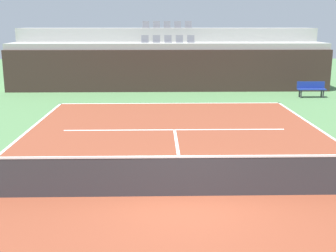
{
  "coord_description": "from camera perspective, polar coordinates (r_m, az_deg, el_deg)",
  "views": [
    {
      "loc": [
        -0.61,
        -9.4,
        3.89
      ],
      "look_at": [
        -0.35,
        2.0,
        1.2
      ],
      "focal_mm": 46.51,
      "sensor_mm": 36.0,
      "label": 1
    }
  ],
  "objects": [
    {
      "name": "baseline_far",
      "position": [
        21.7,
        0.31,
        3.0
      ],
      "size": [
        11.0,
        0.1,
        0.0
      ],
      "primitive_type": "cube",
      "color": "white",
      "rests_on": "court_surface"
    },
    {
      "name": "service_line_far",
      "position": [
        16.28,
        0.86,
        -0.5
      ],
      "size": [
        8.26,
        0.1,
        0.0
      ],
      "primitive_type": "cube",
      "color": "white",
      "rests_on": "court_surface"
    },
    {
      "name": "seating_row_lower",
      "position": [
        26.69,
        -0.01,
        11.15
      ],
      "size": [
        3.21,
        0.44,
        0.44
      ],
      "color": "slate",
      "rests_on": "stands_tier_lower"
    },
    {
      "name": "ground_plane",
      "position": [
        10.19,
        2.24,
        -9.18
      ],
      "size": [
        80.0,
        80.0,
        0.0
      ],
      "primitive_type": "plane",
      "color": "#477042"
    },
    {
      "name": "stands_tier_upper",
      "position": [
        29.05,
        -0.11,
        9.17
      ],
      "size": [
        18.93,
        2.4,
        3.6
      ],
      "primitive_type": "cube",
      "color": "#9E9E99",
      "rests_on": "ground_plane"
    },
    {
      "name": "centre_service_line",
      "position": [
        13.19,
        1.39,
        -3.82
      ],
      "size": [
        0.1,
        6.4,
        0.0
      ],
      "primitive_type": "cube",
      "color": "white",
      "rests_on": "court_surface"
    },
    {
      "name": "back_wall",
      "position": [
        25.37,
        0.07,
        7.22
      ],
      "size": [
        18.93,
        0.3,
        2.42
      ],
      "primitive_type": "cube",
      "color": "#33231E",
      "rests_on": "ground_plane"
    },
    {
      "name": "seating_row_upper",
      "position": [
        29.07,
        -0.12,
        12.97
      ],
      "size": [
        3.21,
        0.44,
        0.44
      ],
      "color": "slate",
      "rests_on": "stands_tier_upper"
    },
    {
      "name": "court_surface",
      "position": [
        10.19,
        2.24,
        -9.16
      ],
      "size": [
        11.0,
        24.0,
        0.01
      ],
      "primitive_type": "cube",
      "color": "brown",
      "rests_on": "ground_plane"
    },
    {
      "name": "stands_tier_lower",
      "position": [
        26.69,
        -0.0,
        7.9
      ],
      "size": [
        18.93,
        2.4,
        2.77
      ],
      "primitive_type": "cube",
      "color": "#9E9E99",
      "rests_on": "ground_plane"
    },
    {
      "name": "tennis_net",
      "position": [
        10.01,
        2.26,
        -6.49
      ],
      "size": [
        11.08,
        0.08,
        1.07
      ],
      "color": "black",
      "rests_on": "court_surface"
    },
    {
      "name": "player_bench",
      "position": [
        24.7,
        18.26,
        4.75
      ],
      "size": [
        1.5,
        0.4,
        0.85
      ],
      "color": "navy",
      "rests_on": "ground_plane"
    }
  ]
}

